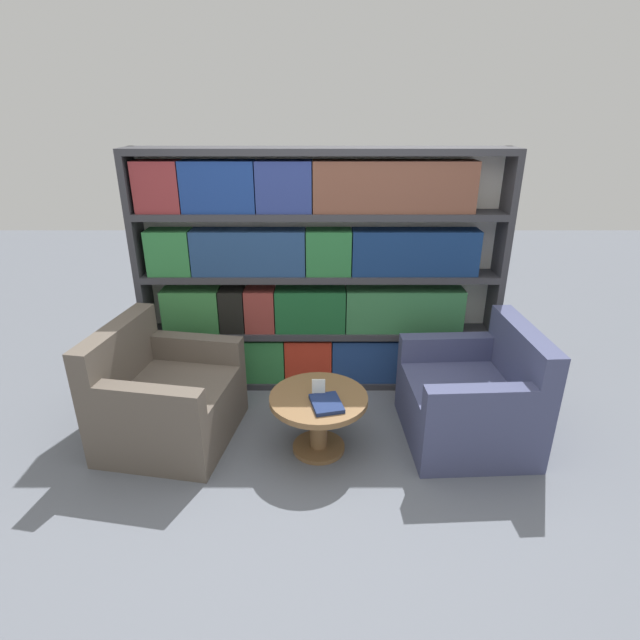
% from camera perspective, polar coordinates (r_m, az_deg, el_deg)
% --- Properties ---
extents(ground_plane, '(14.00, 14.00, 0.00)m').
position_cam_1_polar(ground_plane, '(3.34, 0.14, -17.51)').
color(ground_plane, slate).
extents(bookshelf, '(2.84, 0.30, 1.91)m').
position_cam_1_polar(bookshelf, '(3.95, 0.11, 5.07)').
color(bookshelf, silver).
rests_on(bookshelf, ground_plane).
extents(armchair_left, '(0.95, 0.99, 0.84)m').
position_cam_1_polar(armchair_left, '(3.68, -17.08, -8.75)').
color(armchair_left, brown).
rests_on(armchair_left, ground_plane).
extents(armchair_right, '(0.86, 0.91, 0.84)m').
position_cam_1_polar(armchair_right, '(3.67, 17.11, -8.82)').
color(armchair_right, '#42476B').
rests_on(armchair_right, ground_plane).
extents(coffee_table, '(0.65, 0.65, 0.42)m').
position_cam_1_polar(coffee_table, '(3.38, -0.01, -10.42)').
color(coffee_table, brown).
rests_on(coffee_table, ground_plane).
extents(table_sign, '(0.09, 0.06, 0.13)m').
position_cam_1_polar(table_sign, '(3.29, -0.01, -7.93)').
color(table_sign, black).
rests_on(table_sign, coffee_table).
extents(stray_book, '(0.23, 0.27, 0.03)m').
position_cam_1_polar(stray_book, '(3.22, 0.89, -9.53)').
color(stray_book, navy).
rests_on(stray_book, coffee_table).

